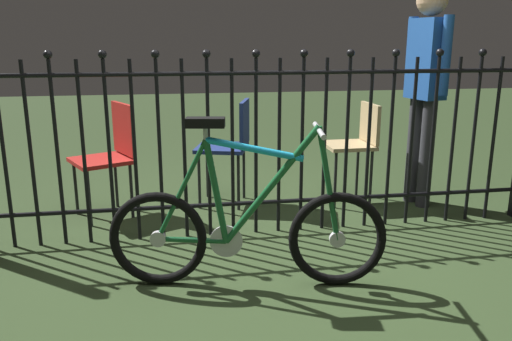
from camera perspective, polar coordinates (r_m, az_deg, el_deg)
ground_plane at (r=3.16m, az=2.52°, el=-10.39°), size 20.00×20.00×0.00m
iron_fence at (r=3.47m, az=-0.35°, el=3.42°), size 4.00×0.07×1.32m
bicycle at (r=2.80m, az=-0.99°, el=-6.56°), size 1.50×0.42×0.93m
chair_navy at (r=4.14m, az=-2.77°, el=3.30°), size 0.49×0.49×0.85m
chair_tan at (r=4.28m, az=11.06°, el=3.30°), size 0.38×0.38×0.82m
chair_red at (r=4.03m, az=-15.75°, el=2.25°), size 0.53×0.53×0.85m
person_visitor at (r=4.28m, az=18.32°, el=9.88°), size 0.24×0.47×1.72m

